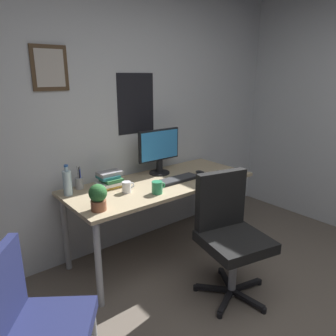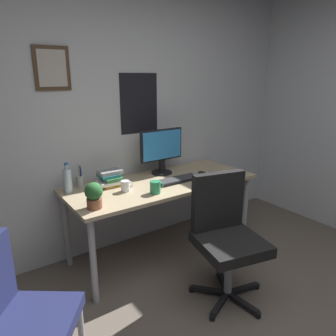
{
  "view_description": "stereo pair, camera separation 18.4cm",
  "coord_description": "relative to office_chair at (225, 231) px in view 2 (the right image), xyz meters",
  "views": [
    {
      "loc": [
        -1.4,
        -0.43,
        1.64
      ],
      "look_at": [
        0.25,
        1.61,
        0.87
      ],
      "focal_mm": 33.66,
      "sensor_mm": 36.0,
      "label": 1
    },
    {
      "loc": [
        -1.25,
        -0.54,
        1.64
      ],
      "look_at": [
        0.25,
        1.61,
        0.87
      ],
      "focal_mm": 33.66,
      "sensor_mm": 36.0,
      "label": 2
    }
  ],
  "objects": [
    {
      "name": "office_chair",
      "position": [
        0.0,
        0.0,
        0.0
      ],
      "size": [
        0.58,
        0.58,
        0.95
      ],
      "color": "black",
      "rests_on": "ground_plane"
    },
    {
      "name": "coffee_mug_near",
      "position": [
        -0.45,
        0.72,
        0.24
      ],
      "size": [
        0.11,
        0.07,
        0.09
      ],
      "color": "white",
      "rests_on": "desk"
    },
    {
      "name": "pen_cup",
      "position": [
        -0.71,
        1.04,
        0.25
      ],
      "size": [
        0.07,
        0.07,
        0.2
      ],
      "color": "#9EA0A5",
      "rests_on": "desk"
    },
    {
      "name": "side_chair",
      "position": [
        -1.44,
        0.0,
        -0.03
      ],
      "size": [
        0.59,
        0.59,
        0.88
      ],
      "color": "#1E234C",
      "rests_on": "ground_plane"
    },
    {
      "name": "keyboard",
      "position": [
        0.07,
        0.68,
        0.21
      ],
      "size": [
        0.43,
        0.15,
        0.03
      ],
      "color": "black",
      "rests_on": "desk"
    },
    {
      "name": "coffee_mug_far",
      "position": [
        -0.27,
        0.54,
        0.24
      ],
      "size": [
        0.13,
        0.09,
        0.1
      ],
      "color": "#2D8C59",
      "rests_on": "desk"
    },
    {
      "name": "monitor",
      "position": [
        0.08,
        0.96,
        0.43
      ],
      "size": [
        0.46,
        0.2,
        0.43
      ],
      "color": "black",
      "rests_on": "desk"
    },
    {
      "name": "potted_plant",
      "position": [
        -0.8,
        0.54,
        0.3
      ],
      "size": [
        0.13,
        0.13,
        0.2
      ],
      "color": "brown",
      "rests_on": "desk"
    },
    {
      "name": "water_bottle",
      "position": [
        -0.85,
        0.96,
        0.3
      ],
      "size": [
        0.07,
        0.07,
        0.25
      ],
      "color": "silver",
      "rests_on": "desk"
    },
    {
      "name": "desk",
      "position": [
        -0.06,
        0.76,
        0.12
      ],
      "size": [
        1.73,
        0.73,
        0.72
      ],
      "color": "tan",
      "rests_on": "ground_plane"
    },
    {
      "name": "book_stack_left",
      "position": [
        -0.49,
        0.92,
        0.26
      ],
      "size": [
        0.22,
        0.18,
        0.13
      ],
      "color": "gold",
      "rests_on": "desk"
    },
    {
      "name": "computer_mouse",
      "position": [
        0.37,
        0.69,
        0.21
      ],
      "size": [
        0.06,
        0.11,
        0.04
      ],
      "color": "black",
      "rests_on": "desk"
    },
    {
      "name": "wall_back",
      "position": [
        -0.32,
        1.2,
        0.77
      ],
      "size": [
        4.4,
        0.1,
        2.6
      ],
      "color": "silver",
      "rests_on": "ground_plane"
    }
  ]
}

